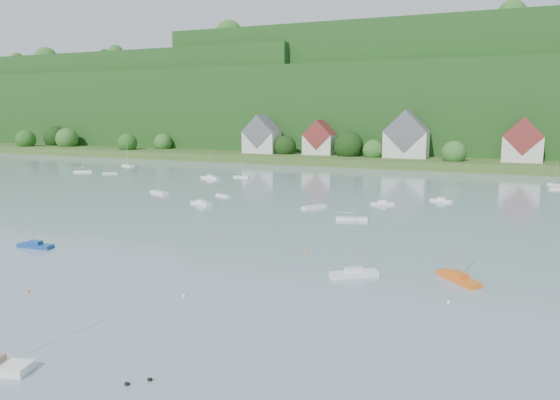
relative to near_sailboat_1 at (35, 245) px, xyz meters
The scene contains 16 objects.
far_shore_strip 159.64m from the near_sailboat_1, 80.21° to the left, with size 600.00×60.00×3.00m, color #33501E.
forested_ridge 228.66m from the near_sailboat_1, 83.05° to the left, with size 620.00×181.22×69.89m.
village_building_0 147.25m from the near_sailboat_1, 100.92° to the left, with size 14.00×10.40×16.00m.
village_building_1 146.58m from the near_sailboat_1, 91.11° to the left, with size 12.00×9.36×14.00m.
village_building_2 149.15m from the near_sailboat_1, 77.52° to the left, with size 16.00×11.44×18.00m.
village_building_3 160.70m from the near_sailboat_1, 63.27° to the left, with size 13.00×10.40×15.50m.
near_sailboat_1 is the anchor object (origin of this frame).
near_sailboat_3 48.52m from the near_sailboat_1, ahead, with size 5.90×5.11×8.28m.
near_sailboat_5 61.04m from the near_sailboat_1, ahead, with size 5.69×5.95×8.69m.
mooring_buoy_0 21.32m from the near_sailboat_1, 44.72° to the right, with size 0.40×0.40×0.40m, color orange.
mooring_buoy_1 33.99m from the near_sailboat_1, 16.35° to the right, with size 0.43×0.43×0.43m, color white.
mooring_buoy_2 41.12m from the near_sailboat_1, 18.11° to the left, with size 0.44×0.44×0.44m, color orange.
mooring_buoy_3 27.55m from the near_sailboat_1, 38.69° to the left, with size 0.39×0.39×0.39m, color orange.
mooring_buoy_4 60.07m from the near_sailboat_1, ahead, with size 0.41×0.41×0.41m, color white.
duck_pair 47.81m from the near_sailboat_1, 34.02° to the right, with size 1.68×1.50×0.34m.
far_sailboat_cluster 80.81m from the near_sailboat_1, 64.31° to the left, with size 206.80×74.61×8.71m.
Camera 1 is at (36.52, -13.90, 20.51)m, focal length 33.38 mm.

